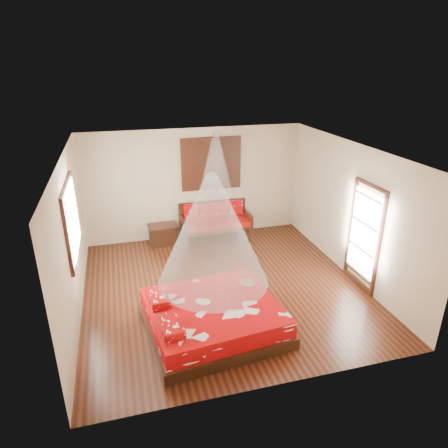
# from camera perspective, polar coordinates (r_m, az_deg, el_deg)

# --- Properties ---
(room) EXTENTS (5.54, 5.54, 2.84)m
(room) POSITION_cam_1_polar(r_m,az_deg,el_deg) (7.62, -0.11, -0.03)
(room) COLOR black
(room) RESTS_ON ground
(bed) EXTENTS (2.42, 2.24, 0.65)m
(bed) POSITION_cam_1_polar(r_m,az_deg,el_deg) (6.98, -1.70, -13.14)
(bed) COLOR black
(bed) RESTS_ON floor
(daybed) EXTENTS (1.76, 0.78, 0.94)m
(daybed) POSITION_cam_1_polar(r_m,az_deg,el_deg) (10.18, -1.29, 0.59)
(daybed) COLOR black
(daybed) RESTS_ON floor
(storage_chest) EXTENTS (0.72, 0.54, 0.49)m
(storage_chest) POSITION_cam_1_polar(r_m,az_deg,el_deg) (10.14, -8.69, -1.45)
(storage_chest) COLOR black
(storage_chest) RESTS_ON floor
(shutter_panel) EXTENTS (1.52, 0.06, 1.32)m
(shutter_panel) POSITION_cam_1_polar(r_m,az_deg,el_deg) (10.07, -1.83, 8.59)
(shutter_panel) COLOR black
(shutter_panel) RESTS_ON wall_back
(window_left) EXTENTS (0.10, 1.74, 1.34)m
(window_left) POSITION_cam_1_polar(r_m,az_deg,el_deg) (7.52, -20.90, 0.55)
(window_left) COLOR black
(window_left) RESTS_ON wall_left
(glazed_door) EXTENTS (0.08, 1.02, 2.16)m
(glazed_door) POSITION_cam_1_polar(r_m,az_deg,el_deg) (8.35, 19.34, -1.76)
(glazed_door) COLOR black
(glazed_door) RESTS_ON floor
(wine_tray) EXTENTS (0.29, 0.29, 0.23)m
(wine_tray) POSITION_cam_1_polar(r_m,az_deg,el_deg) (7.39, 3.35, -8.08)
(wine_tray) COLOR brown
(wine_tray) RESTS_ON bed
(mosquito_net_main) EXTENTS (1.79, 1.79, 1.80)m
(mosquito_net_main) POSITION_cam_1_polar(r_m,az_deg,el_deg) (6.20, -1.68, -1.00)
(mosquito_net_main) COLOR white
(mosquito_net_main) RESTS_ON ceiling
(mosquito_net_daybed) EXTENTS (0.84, 0.84, 1.50)m
(mosquito_net_daybed) POSITION_cam_1_polar(r_m,az_deg,el_deg) (9.61, -1.18, 8.52)
(mosquito_net_daybed) COLOR white
(mosquito_net_daybed) RESTS_ON ceiling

